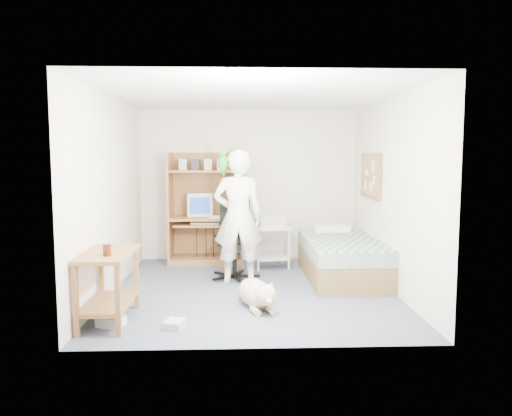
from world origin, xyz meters
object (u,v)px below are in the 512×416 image
(person, at_px, (238,217))
(dog, at_px, (256,293))
(bed, at_px, (341,258))
(side_desk, at_px, (108,276))
(printer_cart, at_px, (271,240))
(computer_hutch, at_px, (206,213))
(office_chair, at_px, (235,251))

(person, relative_size, dog, 1.80)
(bed, distance_m, dog, 1.88)
(bed, distance_m, side_desk, 3.39)
(bed, relative_size, printer_cart, 3.05)
(side_desk, bearing_deg, computer_hutch, 73.86)
(dog, relative_size, printer_cart, 1.53)
(computer_hutch, relative_size, person, 0.98)
(bed, height_order, side_desk, side_desk)
(computer_hutch, distance_m, bed, 2.35)
(office_chair, height_order, dog, office_chair)
(dog, height_order, printer_cart, printer_cart)
(computer_hutch, distance_m, printer_cart, 1.19)
(bed, relative_size, dog, 1.99)
(computer_hutch, bearing_deg, printer_cart, -24.74)
(bed, xyz_separation_m, office_chair, (-1.53, 0.05, 0.10))
(office_chair, relative_size, printer_cart, 1.66)
(bed, height_order, dog, bed)
(dog, bearing_deg, bed, 31.51)
(office_chair, height_order, printer_cart, office_chair)
(computer_hutch, xyz_separation_m, side_desk, (-0.85, -2.94, -0.33))
(bed, height_order, person, person)
(computer_hutch, xyz_separation_m, bed, (2.00, -1.12, -0.53))
(bed, relative_size, office_chair, 1.84)
(computer_hutch, xyz_separation_m, person, (0.52, -1.38, 0.09))
(side_desk, height_order, dog, side_desk)
(computer_hutch, xyz_separation_m, dog, (0.72, -2.50, -0.65))
(computer_hutch, height_order, printer_cart, computer_hutch)
(bed, distance_m, office_chair, 1.54)
(office_chair, xyz_separation_m, printer_cart, (0.56, 0.60, 0.05))
(computer_hutch, height_order, bed, computer_hutch)
(person, bearing_deg, printer_cart, -117.88)
(computer_hutch, relative_size, printer_cart, 2.71)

